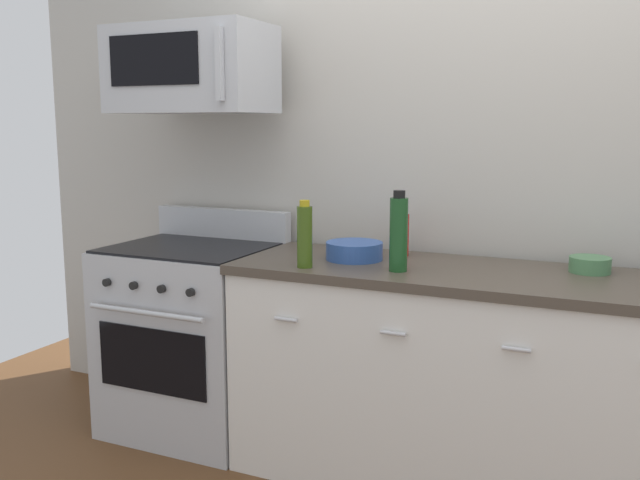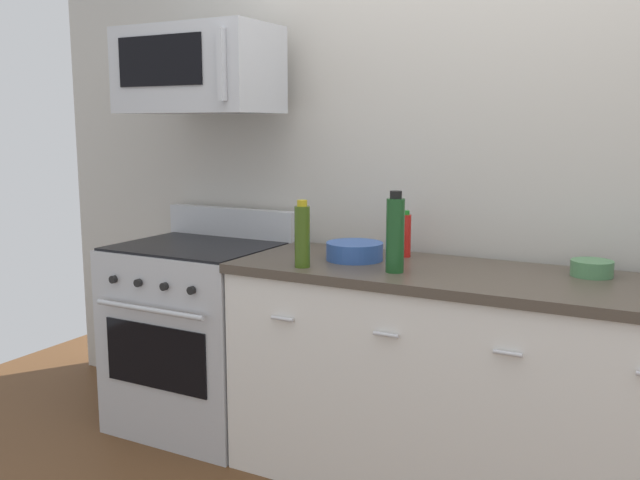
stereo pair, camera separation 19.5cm
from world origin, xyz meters
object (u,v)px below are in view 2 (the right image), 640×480
object	(u,v)px
bottle_hot_sauce_red	(406,235)
microwave	(198,70)
bottle_wine_green	(395,234)
bowl_green_glaze	(592,268)
bowl_blue_mixing	(355,250)
bottle_olive_oil	(302,236)
range_oven	(200,334)

from	to	relation	value
bottle_hot_sauce_red	microwave	bearing A→B (deg)	-171.64
bottle_wine_green	bowl_green_glaze	distance (m)	0.77
bowl_blue_mixing	bowl_green_glaze	bearing A→B (deg)	8.45
bottle_olive_oil	bottle_hot_sauce_red	xyz separation A→B (m)	(0.29, 0.41, -0.03)
bottle_wine_green	microwave	bearing A→B (deg)	170.81
bottle_wine_green	bowl_blue_mixing	bearing A→B (deg)	148.63
microwave	bottle_hot_sauce_red	distance (m)	1.25
microwave	bottle_olive_oil	bearing A→B (deg)	-20.31
bottle_wine_green	bowl_green_glaze	bearing A→B (deg)	22.72
bowl_green_glaze	bowl_blue_mixing	bearing A→B (deg)	-171.55
bottle_wine_green	bowl_blue_mixing	world-z (taller)	bottle_wine_green
bottle_hot_sauce_red	bottle_wine_green	distance (m)	0.34
bottle_olive_oil	bowl_green_glaze	bearing A→B (deg)	19.64
range_oven	bowl_blue_mixing	xyz separation A→B (m)	(0.84, 0.02, 0.49)
bottle_hot_sauce_red	bottle_wine_green	world-z (taller)	bottle_wine_green
range_oven	bottle_wine_green	xyz separation A→B (m)	(1.09, -0.13, 0.60)
range_oven	microwave	bearing A→B (deg)	89.71
bottle_olive_oil	bowl_green_glaze	size ratio (longest dim) A/B	1.73
bottle_hot_sauce_red	bottle_wine_green	size ratio (longest dim) A/B	0.64
microwave	bottle_hot_sauce_red	bearing A→B (deg)	8.36
bowl_green_glaze	range_oven	bearing A→B (deg)	-174.83
microwave	bowl_blue_mixing	bearing A→B (deg)	-1.65
bottle_olive_oil	bowl_green_glaze	world-z (taller)	bottle_olive_oil
bottle_wine_green	bowl_green_glaze	xyz separation A→B (m)	(0.70, 0.29, -0.12)
range_oven	bottle_wine_green	world-z (taller)	bottle_wine_green
range_oven	bottle_olive_oil	xyz separation A→B (m)	(0.72, -0.22, 0.58)
bottle_olive_oil	bottle_wine_green	bearing A→B (deg)	13.52
microwave	bowl_green_glaze	distance (m)	1.96
bowl_blue_mixing	microwave	bearing A→B (deg)	178.35
bottle_olive_oil	bottle_hot_sauce_red	size ratio (longest dim) A/B	1.34
range_oven	bottle_wine_green	distance (m)	1.25
microwave	bottle_wine_green	xyz separation A→B (m)	(1.09, -0.18, -0.68)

